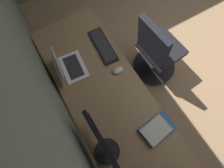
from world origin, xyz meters
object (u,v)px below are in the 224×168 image
(keyboard_main, at_px, (103,46))
(office_chair, at_px, (157,52))
(monitor_primary, at_px, (107,150))
(laptop_leftmost, at_px, (67,67))
(drawer_pedestal, at_px, (86,75))
(mouse_main, at_px, (118,70))
(book_stack_near, at_px, (157,129))

(keyboard_main, distance_m, office_chair, 0.67)
(monitor_primary, relative_size, laptop_leftmost, 1.70)
(drawer_pedestal, bearing_deg, monitor_primary, 166.94)
(mouse_main, distance_m, office_chair, 0.66)
(drawer_pedestal, xyz_separation_m, book_stack_near, (-0.91, -0.23, 0.40))
(drawer_pedestal, relative_size, office_chair, 0.72)
(laptop_leftmost, distance_m, mouse_main, 0.46)
(drawer_pedestal, height_order, book_stack_near, book_stack_near)
(monitor_primary, bearing_deg, drawer_pedestal, -13.06)
(keyboard_main, xyz_separation_m, mouse_main, (-0.31, 0.01, 0.01))
(monitor_primary, relative_size, mouse_main, 5.33)
(monitor_primary, distance_m, office_chair, 1.30)
(laptop_leftmost, xyz_separation_m, book_stack_near, (-0.86, -0.39, -0.03))
(laptop_leftmost, height_order, book_stack_near, laptop_leftmost)
(keyboard_main, height_order, office_chair, office_chair)
(monitor_primary, bearing_deg, keyboard_main, -27.31)
(book_stack_near, xyz_separation_m, office_chair, (0.70, -0.58, -0.29))
(laptop_leftmost, height_order, office_chair, office_chair)
(monitor_primary, xyz_separation_m, office_chair, (0.65, -1.01, -0.50))
(mouse_main, bearing_deg, monitor_primary, 142.26)
(drawer_pedestal, distance_m, office_chair, 0.85)
(laptop_leftmost, bearing_deg, keyboard_main, -81.94)
(drawer_pedestal, xyz_separation_m, mouse_main, (-0.30, -0.23, 0.40))
(drawer_pedestal, height_order, monitor_primary, monitor_primary)
(mouse_main, xyz_separation_m, office_chair, (0.09, -0.58, -0.29))
(keyboard_main, xyz_separation_m, book_stack_near, (-0.92, 0.02, 0.01))
(laptop_leftmost, distance_m, book_stack_near, 0.95)
(monitor_primary, distance_m, mouse_main, 0.74)
(mouse_main, bearing_deg, office_chair, -81.35)
(drawer_pedestal, relative_size, mouse_main, 6.68)
(monitor_primary, xyz_separation_m, mouse_main, (0.56, -0.43, -0.21))
(keyboard_main, bearing_deg, mouse_main, 177.36)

